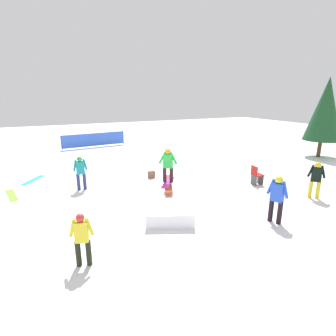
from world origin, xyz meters
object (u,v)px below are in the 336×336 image
Objects in this scene: bystander_black at (316,178)px; bystander_blue at (277,197)px; bystander_yellow at (82,237)px; loose_snowboard_cyan at (33,180)px; main_rider_on_rail at (168,166)px; folding_chair at (257,176)px; pine_tree_far at (325,109)px; rail_feature at (168,185)px; bystander_teal at (81,171)px; backpack_on_snow at (151,175)px; loose_snowboard_lime at (12,195)px.

bystander_blue is at bearing 62.28° from bystander_black.
loose_snowboard_cyan is at bearing 115.17° from bystander_yellow.
folding_chair is at bearing -56.63° from main_rider_on_rail.
bystander_blue is at bearing 119.28° from pine_tree_far.
bystander_yellow is at bearing 115.53° from folding_chair.
rail_feature is at bearing 55.54° from bystander_yellow.
backpack_on_snow is at bearing -173.35° from bystander_teal.
loose_snowboard_cyan is at bearing 69.31° from rail_feature.
bystander_teal is 1.66× the size of folding_chair.
pine_tree_far is at bearing -65.61° from folding_chair.
main_rider_on_rail is (0.00, 0.00, 0.78)m from rail_feature.
folding_chair is (3.06, -2.13, -0.46)m from bystander_blue.
pine_tree_far is at bearing 34.50° from bystander_yellow.
bystander_yellow is 0.26× the size of pine_tree_far.
backpack_on_snow is (0.25, -3.33, -0.65)m from bystander_teal.
backpack_on_snow is (-0.29, -6.03, 0.16)m from loose_snowboard_lime.
bystander_blue reaches higher than backpack_on_snow.
bystander_blue is 1.05× the size of loose_snowboard_cyan.
bystander_blue is (-3.33, -2.19, -0.44)m from main_rider_on_rail.
bystander_black is at bearing 118.10° from backpack_on_snow.
folding_chair is (-0.27, -4.32, -0.90)m from main_rider_on_rail.
pine_tree_far is (-0.25, -15.00, 2.26)m from bystander_teal.
bystander_black is at bearing -151.85° from folding_chair.
main_rider_on_rail is at bearing 0.00° from rail_feature.
loose_snowboard_lime is (0.54, 2.70, -0.81)m from bystander_teal.
rail_feature is 6.86m from loose_snowboard_cyan.
bystander_black reaches higher than bystander_teal.
backpack_on_snow is at bearing -104.40° from loose_snowboard_lime.
bystander_blue reaches higher than loose_snowboard_lime.
bystander_teal is 0.97× the size of loose_snowboard_lime.
bystander_teal is 0.99× the size of loose_snowboard_cyan.
loose_snowboard_cyan is at bearing 10.71° from bystander_black.
bystander_yellow is 6.34m from loose_snowboard_lime.
bystander_teal is 3.40m from backpack_on_snow.
backpack_on_snow is at bearing 87.55° from pine_tree_far.
main_rider_on_rail is 0.93× the size of bystander_teal.
rail_feature is 0.78m from main_rider_on_rail.
bystander_black is at bearing -78.69° from main_rider_on_rail.
main_rider_on_rail is at bearing 78.67° from loose_snowboard_cyan.
loose_snowboard_lime is at bearing 78.58° from folding_chair.
bystander_teal is (2.45, 2.94, 0.29)m from rail_feature.
folding_chair reaches higher than backpack_on_snow.
bystander_black is 12.45m from loose_snowboard_cyan.
bystander_blue is (-5.78, -5.13, 0.05)m from bystander_teal.
bystander_blue is at bearing -109.73° from main_rider_on_rail.
rail_feature is 6.41m from loose_snowboard_lime.
bystander_yellow is at bearing 108.29° from pine_tree_far.
bystander_blue is 10.10m from loose_snowboard_lime.
bystander_teal is at bearing 87.17° from main_rider_on_rail.
rail_feature is at bearing -165.46° from bystander_blue.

